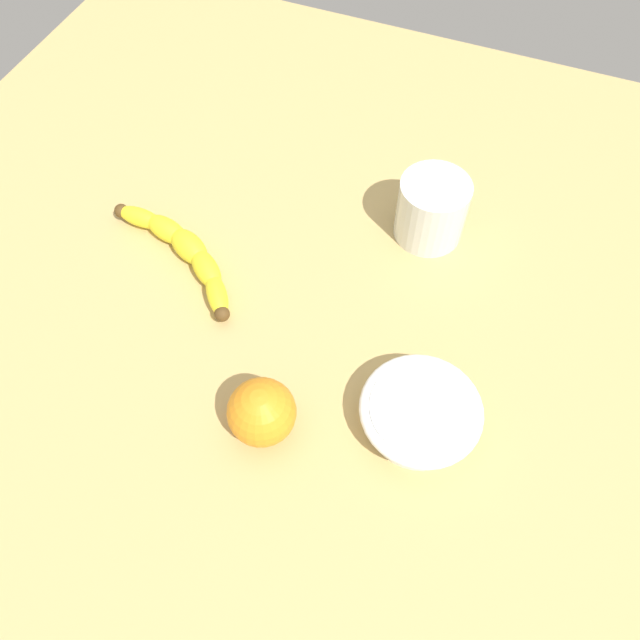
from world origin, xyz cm
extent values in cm
cube|color=tan|center=(0.00, 0.00, 1.50)|extent=(120.00, 120.00, 3.00)
ellipsoid|color=yellow|center=(4.04, -7.25, 4.74)|extent=(6.72, 6.08, 2.51)
ellipsoid|color=yellow|center=(0.93, -10.35, 4.74)|extent=(6.47, 7.02, 2.99)
ellipsoid|color=yellow|center=(-1.43, -14.04, 4.74)|extent=(6.04, 7.45, 3.48)
ellipsoid|color=yellow|center=(-2.93, -18.17, 4.74)|extent=(4.47, 7.12, 2.99)
ellipsoid|color=yellow|center=(-3.50, -22.52, 4.74)|extent=(2.64, 6.64, 2.51)
sphere|color=#513819|center=(6.36, -5.39, 4.74)|extent=(1.92, 1.92, 1.92)
sphere|color=#513819|center=(-3.56, -25.48, 4.74)|extent=(1.92, 1.92, 1.92)
cylinder|color=silver|center=(-16.83, 13.74, 7.38)|extent=(9.12, 9.12, 8.75)
cylinder|color=gray|center=(-16.83, 13.74, 7.10)|extent=(8.62, 8.62, 7.70)
cylinder|color=white|center=(10.33, 20.66, 5.00)|extent=(11.27, 11.27, 3.99)
torus|color=white|center=(10.33, 20.66, 6.39)|extent=(13.44, 13.44, 1.20)
sphere|color=orange|center=(17.09, 4.95, 6.76)|extent=(7.51, 7.51, 7.51)
camera|label=1|loc=(40.61, 21.00, 68.69)|focal=35.43mm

